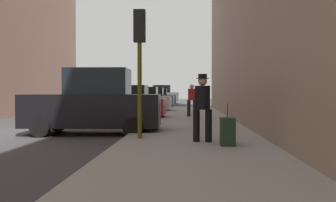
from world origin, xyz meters
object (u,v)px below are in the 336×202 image
(parked_red_hatchback, at_px, (125,103))
(pedestrian_in_red_jacket, at_px, (192,98))
(parked_white_van, at_px, (161,95))
(parked_blue_sedan, at_px, (156,97))
(parked_black_suv, at_px, (94,104))
(pedestrian_with_fedora, at_px, (202,104))
(parked_silver_sedan, at_px, (141,100))
(traffic_light, at_px, (140,45))
(rolling_suitcase, at_px, (227,131))
(parked_gray_coupe, at_px, (151,98))
(fire_hydrant, at_px, (154,114))

(parked_red_hatchback, bearing_deg, pedestrian_in_red_jacket, 10.18)
(parked_white_van, bearing_deg, parked_red_hatchback, -90.00)
(parked_blue_sedan, height_order, parked_white_van, parked_white_van)
(parked_black_suv, bearing_deg, parked_red_hatchback, 90.00)
(pedestrian_with_fedora, bearing_deg, parked_blue_sedan, 97.06)
(parked_black_suv, xyz_separation_m, pedestrian_in_red_jacket, (3.45, 7.20, 0.07))
(parked_silver_sedan, bearing_deg, traffic_light, -83.26)
(parked_blue_sedan, relative_size, rolling_suitcase, 4.08)
(parked_white_van, bearing_deg, parked_gray_coupe, -90.00)
(parked_black_suv, xyz_separation_m, parked_white_van, (-0.00, 33.10, 0.00))
(rolling_suitcase, bearing_deg, parked_red_hatchback, 112.63)
(parked_red_hatchback, relative_size, parked_blue_sedan, 1.00)
(parked_silver_sedan, relative_size, parked_gray_coupe, 1.00)
(pedestrian_in_red_jacket, bearing_deg, parked_red_hatchback, -169.82)
(parked_white_van, bearing_deg, pedestrian_in_red_jacket, -82.42)
(parked_black_suv, bearing_deg, pedestrian_in_red_jacket, 64.42)
(parked_silver_sedan, distance_m, fire_hydrant, 10.56)
(traffic_light, relative_size, rolling_suitcase, 3.46)
(parked_white_van, relative_size, pedestrian_in_red_jacket, 2.72)
(pedestrian_in_red_jacket, bearing_deg, pedestrian_with_fedora, -89.20)
(parked_red_hatchback, relative_size, parked_white_van, 0.91)
(pedestrian_with_fedora, relative_size, pedestrian_in_red_jacket, 1.04)
(fire_hydrant, bearing_deg, parked_blue_sedan, 94.47)
(parked_silver_sedan, height_order, pedestrian_in_red_jacket, pedestrian_in_red_jacket)
(parked_white_van, distance_m, pedestrian_in_red_jacket, 26.13)
(fire_hydrant, distance_m, pedestrian_in_red_jacket, 4.50)
(fire_hydrant, bearing_deg, parked_silver_sedan, 99.84)
(parked_silver_sedan, bearing_deg, parked_black_suv, -90.00)
(parked_silver_sedan, bearing_deg, parked_white_van, 90.00)
(pedestrian_with_fedora, distance_m, rolling_suitcase, 1.05)
(parked_black_suv, xyz_separation_m, fire_hydrant, (1.80, 3.05, -0.54))
(parked_silver_sedan, bearing_deg, parked_red_hatchback, -90.00)
(pedestrian_with_fedora, bearing_deg, parked_black_suv, 141.39)
(parked_red_hatchback, height_order, parked_silver_sedan, same)
(parked_gray_coupe, height_order, parked_white_van, parked_white_van)
(pedestrian_with_fedora, bearing_deg, traffic_light, 159.96)
(parked_blue_sedan, height_order, pedestrian_in_red_jacket, pedestrian_in_red_jacket)
(parked_gray_coupe, distance_m, pedestrian_in_red_jacket, 13.44)
(traffic_light, relative_size, pedestrian_in_red_jacket, 2.11)
(pedestrian_in_red_jacket, bearing_deg, parked_white_van, 97.58)
(parked_silver_sedan, distance_m, pedestrian_with_fedora, 16.71)
(parked_silver_sedan, height_order, fire_hydrant, parked_silver_sedan)
(parked_blue_sedan, bearing_deg, parked_silver_sedan, -90.00)
(fire_hydrant, bearing_deg, pedestrian_in_red_jacket, 68.38)
(pedestrian_in_red_jacket, bearing_deg, traffic_light, -99.58)
(parked_white_van, xyz_separation_m, rolling_suitcase, (4.18, -36.54, -0.54))
(parked_red_hatchback, bearing_deg, pedestrian_with_fedora, -69.20)
(traffic_light, bearing_deg, parked_black_suv, 129.71)
(parked_gray_coupe, relative_size, pedestrian_in_red_jacket, 2.47)
(parked_gray_coupe, relative_size, rolling_suitcase, 4.06)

